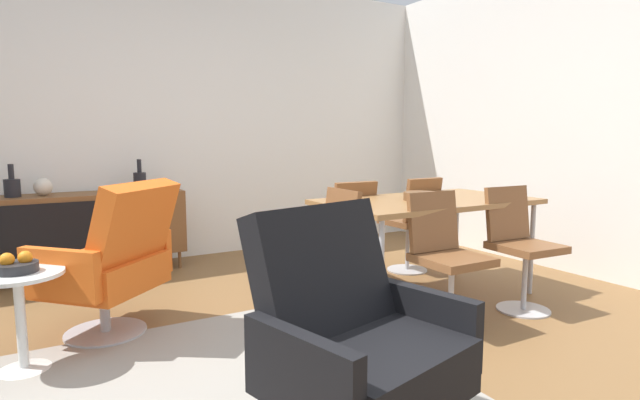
# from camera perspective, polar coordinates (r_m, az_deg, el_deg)

# --- Properties ---
(ground_plane) EXTENTS (8.32, 8.32, 0.00)m
(ground_plane) POSITION_cam_1_polar(r_m,az_deg,el_deg) (2.91, -7.75, -17.36)
(ground_plane) COLOR brown
(wall_back) EXTENTS (6.80, 0.12, 2.80)m
(wall_back) POSITION_cam_1_polar(r_m,az_deg,el_deg) (5.15, -19.41, 8.92)
(wall_back) COLOR white
(wall_back) RESTS_ON ground_plane
(wall_right) EXTENTS (0.12, 5.60, 2.80)m
(wall_right) POSITION_cam_1_polar(r_m,az_deg,el_deg) (4.87, 29.67, 8.52)
(wall_right) COLOR white
(wall_right) RESTS_ON ground_plane
(sideboard) EXTENTS (1.60, 0.45, 0.72)m
(sideboard) POSITION_cam_1_polar(r_m,az_deg,el_deg) (4.83, -24.81, -2.63)
(sideboard) COLOR brown
(sideboard) RESTS_ON ground_plane
(vase_cobalt) EXTENTS (0.12, 0.12, 0.27)m
(vase_cobalt) POSITION_cam_1_polar(r_m,az_deg,el_deg) (4.77, -31.49, 1.29)
(vase_cobalt) COLOR black
(vase_cobalt) RESTS_ON sideboard
(vase_sculptural_dark) EXTENTS (0.14, 0.14, 0.15)m
(vase_sculptural_dark) POSITION_cam_1_polar(r_m,az_deg,el_deg) (4.77, -28.86, 1.32)
(vase_sculptural_dark) COLOR beige
(vase_sculptural_dark) RESTS_ON sideboard
(vase_ceramic_small) EXTENTS (0.11, 0.11, 0.29)m
(vase_ceramic_small) POSITION_cam_1_polar(r_m,az_deg,el_deg) (4.85, -19.72, 2.11)
(vase_ceramic_small) COLOR black
(vase_ceramic_small) RESTS_ON sideboard
(dining_table) EXTENTS (1.60, 0.90, 0.74)m
(dining_table) POSITION_cam_1_polar(r_m,az_deg,el_deg) (3.87, 12.00, -0.53)
(dining_table) COLOR olive
(dining_table) RESTS_ON ground_plane
(wooden_bowl_on_table) EXTENTS (0.26, 0.26, 0.06)m
(wooden_bowl_on_table) POSITION_cam_1_polar(r_m,az_deg,el_deg) (3.79, 11.37, 0.43)
(wooden_bowl_on_table) COLOR brown
(wooden_bowl_on_table) RESTS_ON dining_table
(dining_chair_back_right) EXTENTS (0.41, 0.44, 0.86)m
(dining_chair_back_right) POSITION_cam_1_polar(r_m,az_deg,el_deg) (4.55, 10.46, -2.28)
(dining_chair_back_right) COLOR brown
(dining_chair_back_right) RESTS_ON ground_plane
(dining_chair_front_right) EXTENTS (0.43, 0.45, 0.86)m
(dining_chair_front_right) POSITION_cam_1_polar(r_m,az_deg,el_deg) (3.79, 21.63, -4.53)
(dining_chair_front_right) COLOR brown
(dining_chair_front_right) RESTS_ON ground_plane
(dining_chair_back_left) EXTENTS (0.41, 0.44, 0.86)m
(dining_chair_back_left) POSITION_cam_1_polar(r_m,az_deg,el_deg) (4.12, 3.03, -3.12)
(dining_chair_back_left) COLOR brown
(dining_chair_back_left) RESTS_ON ground_plane
(dining_chair_near_window) EXTENTS (0.43, 0.40, 0.86)m
(dining_chair_near_window) POSITION_cam_1_polar(r_m,az_deg,el_deg) (3.38, 0.65, -5.40)
(dining_chair_near_window) COLOR brown
(dining_chair_near_window) RESTS_ON ground_plane
(dining_chair_front_left) EXTENTS (0.41, 0.43, 0.86)m
(dining_chair_front_left) POSITION_cam_1_polar(r_m,az_deg,el_deg) (3.27, 13.99, -6.03)
(dining_chair_front_left) COLOR brown
(dining_chair_front_left) RESTS_ON ground_plane
(lounge_chair_red) EXTENTS (0.91, 0.91, 0.95)m
(lounge_chair_red) POSITION_cam_1_polar(r_m,az_deg,el_deg) (3.30, -22.53, -6.29)
(lounge_chair_red) COLOR #D85919
(lounge_chair_red) RESTS_ON ground_plane
(armchair_black_shell) EXTENTS (0.82, 0.78, 0.95)m
(armchair_black_shell) POSITION_cam_1_polar(r_m,az_deg,el_deg) (1.92, 3.90, -15.34)
(armchair_black_shell) COLOR black
(armchair_black_shell) RESTS_ON ground_plane
(side_table_round) EXTENTS (0.44, 0.44, 0.52)m
(side_table_round) POSITION_cam_1_polar(r_m,az_deg,el_deg) (3.06, -30.83, -10.64)
(side_table_round) COLOR white
(side_table_round) RESTS_ON ground_plane
(fruit_bowl) EXTENTS (0.20, 0.20, 0.11)m
(fruit_bowl) POSITION_cam_1_polar(r_m,az_deg,el_deg) (3.00, -31.12, -6.34)
(fruit_bowl) COLOR #262628
(fruit_bowl) RESTS_ON side_table_round
(area_rug) EXTENTS (2.20, 1.70, 0.01)m
(area_rug) POSITION_cam_1_polar(r_m,az_deg,el_deg) (2.70, -13.03, -19.39)
(area_rug) COLOR gray
(area_rug) RESTS_ON ground_plane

